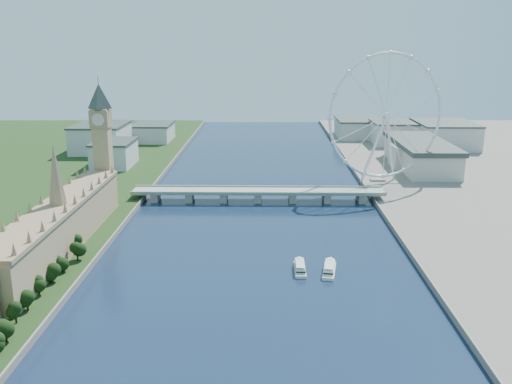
{
  "coord_description": "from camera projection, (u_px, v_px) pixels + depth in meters",
  "views": [
    {
      "loc": [
        6.55,
        -182.97,
        134.42
      ],
      "look_at": [
        -0.31,
        210.0,
        31.5
      ],
      "focal_mm": 40.0,
      "sensor_mm": 36.0,
      "label": 1
    }
  ],
  "objects": [
    {
      "name": "tour_boat_near",
      "position": [
        300.0,
        271.0,
        346.57
      ],
      "size": [
        7.09,
        27.39,
        6.02
      ],
      "primitive_type": null,
      "rotation": [
        0.0,
        0.0,
        -0.0
      ],
      "color": "silver",
      "rests_on": "ground"
    },
    {
      "name": "city_skyline",
      "position": [
        291.0,
        135.0,
        747.91
      ],
      "size": [
        505.0,
        280.0,
        32.0
      ],
      "color": "beige",
      "rests_on": "ground"
    },
    {
      "name": "westminster_bridge",
      "position": [
        258.0,
        193.0,
        499.63
      ],
      "size": [
        220.0,
        22.0,
        9.5
      ],
      "color": "gray",
      "rests_on": "ground"
    },
    {
      "name": "tree_row",
      "position": [
        17.0,
        312.0,
        274.65
      ],
      "size": [
        7.42,
        199.42,
        19.02
      ],
      "color": "black",
      "rests_on": "ground"
    },
    {
      "name": "county_hall",
      "position": [
        419.0,
        170.0,
        624.1
      ],
      "size": [
        54.0,
        144.0,
        35.0
      ],
      "primitive_type": null,
      "color": "beige",
      "rests_on": "ground"
    },
    {
      "name": "big_ben",
      "position": [
        101.0,
        129.0,
        465.33
      ],
      "size": [
        20.02,
        20.02,
        110.0
      ],
      "color": "tan",
      "rests_on": "ground"
    },
    {
      "name": "tour_boat_far",
      "position": [
        329.0,
        273.0,
        344.31
      ],
      "size": [
        11.95,
        29.44,
        6.31
      ],
      "primitive_type": null,
      "rotation": [
        0.0,
        0.0,
        -0.17
      ],
      "color": "silver",
      "rests_on": "ground"
    },
    {
      "name": "parliament_range",
      "position": [
        60.0,
        226.0,
        373.05
      ],
      "size": [
        24.0,
        200.0,
        70.0
      ],
      "color": "tan",
      "rests_on": "ground"
    },
    {
      "name": "london_eye",
      "position": [
        386.0,
        117.0,
        535.45
      ],
      "size": [
        113.6,
        39.12,
        124.3
      ],
      "color": "silver",
      "rests_on": "ground"
    }
  ]
}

